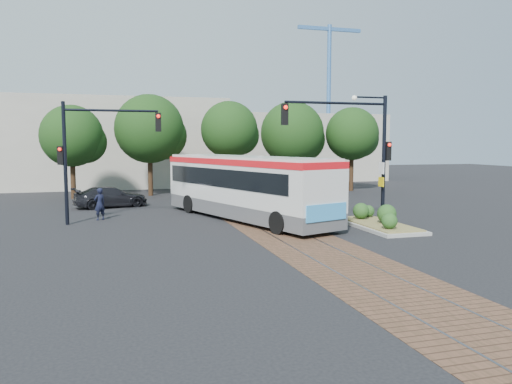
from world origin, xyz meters
TOP-DOWN VIEW (x-y plane):
  - ground at (0.00, 0.00)m, footprint 120.00×120.00m
  - trackbed at (0.00, 4.00)m, footprint 3.60×40.00m
  - tree_row at (1.21, 16.42)m, footprint 26.40×5.60m
  - warehouses at (-0.53, 28.75)m, footprint 40.00×13.00m
  - crane at (18.00, 34.00)m, footprint 8.00×0.50m
  - city_bus at (-0.68, 3.24)m, footprint 6.50×12.55m
  - traffic_island at (4.82, -0.90)m, footprint 2.20×5.20m
  - signal_pole_main at (3.86, -0.81)m, footprint 5.49×0.46m
  - signal_pole_left at (-8.37, 4.00)m, footprint 4.99×0.34m
  - officer at (-7.99, 5.12)m, footprint 0.73×0.67m
  - parked_car at (-7.44, 10.39)m, footprint 4.81×2.90m

SIDE VIEW (x-z plane):
  - ground at x=0.00m, z-range 0.00..0.00m
  - trackbed at x=0.00m, z-range 0.00..0.02m
  - traffic_island at x=4.82m, z-range -0.24..0.89m
  - parked_car at x=-7.44m, z-range 0.00..1.30m
  - officer at x=-7.99m, z-range 0.00..1.68m
  - city_bus at x=-0.68m, z-range 0.19..3.51m
  - warehouses at x=-0.53m, z-range -0.19..7.81m
  - signal_pole_left at x=-8.37m, z-range 0.86..6.86m
  - signal_pole_main at x=3.86m, z-range 1.16..7.16m
  - tree_row at x=1.21m, z-range 1.01..8.69m
  - crane at x=18.00m, z-range 1.88..19.88m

